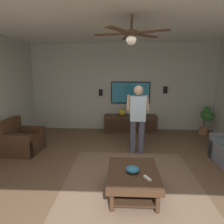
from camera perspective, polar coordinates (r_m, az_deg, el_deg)
ground_plane at (r=3.65m, az=3.33°, el=-20.50°), size 7.99×7.99×0.00m
wall_back_tv at (r=6.48m, az=3.16°, el=7.21°), size 0.10×6.20×2.84m
ceiling_slab at (r=3.21m, az=4.04°, el=28.76°), size 6.86×6.20×0.10m
area_rug at (r=3.60m, az=5.88°, el=-20.98°), size 2.75×2.40×0.01m
armchair at (r=5.28m, az=-25.30°, el=-7.78°), size 0.84×0.85×0.82m
coffee_table at (r=3.28m, az=6.19°, el=-18.63°), size 1.00×0.80×0.40m
media_console at (r=6.36m, az=5.42°, el=-3.41°), size 0.45×1.70×0.55m
tv at (r=6.41m, az=5.49°, el=5.70°), size 0.05×1.27×0.71m
person_standing at (r=4.57m, az=7.60°, el=-1.09°), size 0.55×0.55×1.64m
potted_plant_tall at (r=6.68m, az=26.08°, el=-1.46°), size 0.39×0.37×0.90m
bowl at (r=3.18m, az=6.11°, el=-16.44°), size 0.21×0.21×0.10m
remote_white at (r=3.06m, az=10.39°, el=-18.65°), size 0.15×0.11×0.02m
vase_round at (r=6.24m, az=2.92°, el=-0.02°), size 0.22×0.22×0.22m
wall_speaker_left at (r=6.57m, az=15.50°, el=6.33°), size 0.06×0.12×0.22m
wall_speaker_right at (r=6.45m, az=-3.35°, el=5.77°), size 0.06×0.12×0.22m
ceiling_fan at (r=3.29m, az=5.72°, el=21.60°), size 1.13×1.17×0.46m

